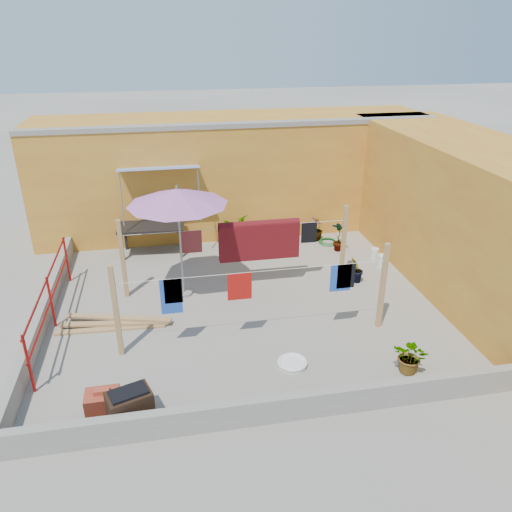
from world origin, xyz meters
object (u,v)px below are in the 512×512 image
patio_umbrella (177,197)px  brick_stack (103,403)px  water_jug_b (375,254)px  plant_back_a (232,230)px  outdoor_table (151,228)px  white_basin (292,363)px  water_jug_a (382,261)px  brazier (130,407)px  green_hose (328,242)px

patio_umbrella → brick_stack: bearing=-111.8°
water_jug_b → plant_back_a: bearing=155.6°
outdoor_table → white_basin: 5.89m
water_jug_a → patio_umbrella: bearing=-174.2°
brick_stack → plant_back_a: 6.78m
brick_stack → white_basin: 3.23m
brick_stack → white_basin: brick_stack is taller
water_jug_b → plant_back_a: 3.83m
outdoor_table → brazier: outdoor_table is taller
outdoor_table → water_jug_a: (5.61, -1.87, -0.56)m
brick_stack → brazier: size_ratio=0.71×
patio_umbrella → green_hose: 5.14m
white_basin → green_hose: size_ratio=1.01×
outdoor_table → green_hose: 4.81m
outdoor_table → white_basin: outdoor_table is taller
green_hose → outdoor_table: bearing=177.6°
water_jug_a → brick_stack: bearing=-147.4°
white_basin → plant_back_a: bearing=92.8°
outdoor_table → green_hose: bearing=-2.4°
outdoor_table → white_basin: size_ratio=3.23×
patio_umbrella → green_hose: patio_umbrella is taller
brazier → water_jug_b: brazier is taller
patio_umbrella → plant_back_a: 3.47m
patio_umbrella → brazier: patio_umbrella is taller
water_jug_a → plant_back_a: 4.05m
brazier → water_jug_a: (5.95, 4.35, -0.13)m
water_jug_a → plant_back_a: plant_back_a is taller
plant_back_a → green_hose: bearing=-8.2°
outdoor_table → green_hose: (4.75, -0.20, -0.68)m
green_hose → water_jug_a: bearing=-62.8°
outdoor_table → patio_umbrella: bearing=-74.4°
patio_umbrella → brick_stack: size_ratio=4.87×
outdoor_table → water_jug_a: 5.94m
water_jug_b → brazier: bearing=-141.0°
brazier → green_hose: brazier is taller
brick_stack → green_hose: brick_stack is taller
outdoor_table → white_basin: (2.40, -5.34, -0.66)m
outdoor_table → water_jug_b: 5.81m
brazier → water_jug_a: bearing=36.2°
patio_umbrella → white_basin: 4.09m
white_basin → plant_back_a: size_ratio=0.63×
brazier → water_jug_a: brazier is taller
patio_umbrella → water_jug_a: 5.41m
white_basin → water_jug_a: water_jug_a is taller
patio_umbrella → outdoor_table: (-0.66, 2.38, -1.56)m
water_jug_b → brick_stack: bearing=-144.5°
water_jug_b → white_basin: bearing=-129.2°
outdoor_table → brazier: size_ratio=2.32×
green_hose → plant_back_a: bearing=171.8°
white_basin → brazier: bearing=-162.1°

